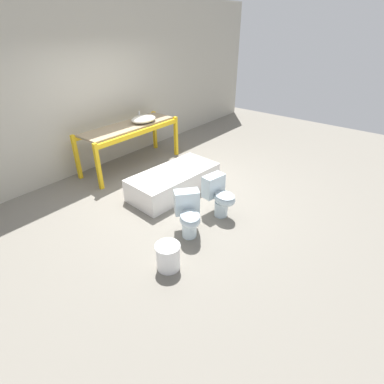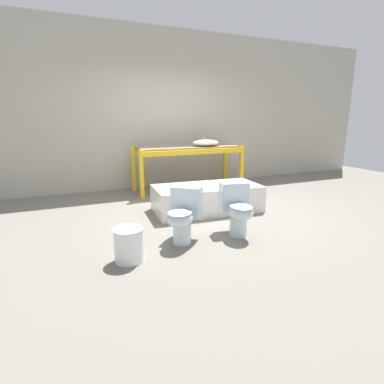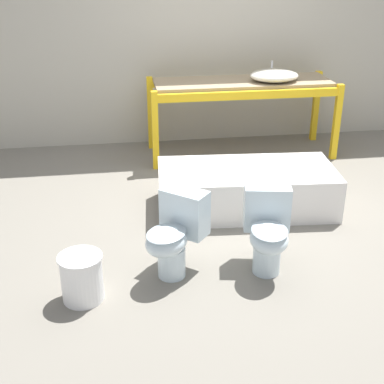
# 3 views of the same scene
# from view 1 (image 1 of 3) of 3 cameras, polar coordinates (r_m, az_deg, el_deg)

# --- Properties ---
(ground_plane) EXTENTS (12.00, 12.00, 0.00)m
(ground_plane) POSITION_cam_1_polar(r_m,az_deg,el_deg) (5.50, -3.94, -0.01)
(ground_plane) COLOR slate
(warehouse_wall_rear) EXTENTS (10.80, 0.08, 3.20)m
(warehouse_wall_rear) POSITION_cam_1_polar(r_m,az_deg,el_deg) (6.46, -18.80, 18.32)
(warehouse_wall_rear) COLOR #B2AD9E
(warehouse_wall_rear) RESTS_ON ground_plane
(shelving_rack) EXTENTS (2.17, 0.75, 0.89)m
(shelving_rack) POSITION_cam_1_polar(r_m,az_deg,el_deg) (6.38, -11.94, 11.29)
(shelving_rack) COLOR yellow
(shelving_rack) RESTS_ON ground_plane
(sink_basin) EXTENTS (0.56, 0.43, 0.21)m
(sink_basin) POSITION_cam_1_polar(r_m,az_deg,el_deg) (6.47, -9.21, 13.57)
(sink_basin) COLOR silver
(sink_basin) RESTS_ON shelving_rack
(bathtub_main) EXTENTS (1.71, 0.90, 0.41)m
(bathtub_main) POSITION_cam_1_polar(r_m,az_deg,el_deg) (5.40, -3.48, 2.29)
(bathtub_main) COLOR white
(bathtub_main) RESTS_ON ground_plane
(toilet_near) EXTENTS (0.41, 0.58, 0.65)m
(toilet_near) POSITION_cam_1_polar(r_m,az_deg,el_deg) (4.72, 5.24, -0.62)
(toilet_near) COLOR silver
(toilet_near) RESTS_ON ground_plane
(toilet_far) EXTENTS (0.58, 0.61, 0.65)m
(toilet_far) POSITION_cam_1_polar(r_m,az_deg,el_deg) (4.26, -0.67, -4.20)
(toilet_far) COLOR silver
(toilet_far) RESTS_ON ground_plane
(bucket_white) EXTENTS (0.32, 0.32, 0.35)m
(bucket_white) POSITION_cam_1_polar(r_m,az_deg,el_deg) (3.82, -4.58, -12.08)
(bucket_white) COLOR white
(bucket_white) RESTS_ON ground_plane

